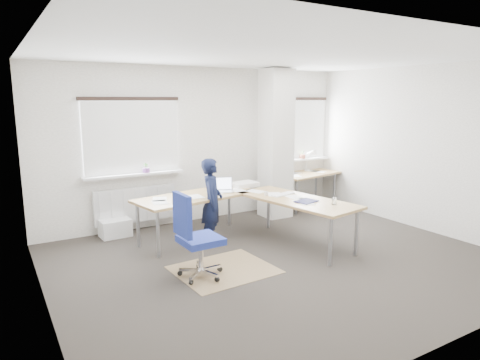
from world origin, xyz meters
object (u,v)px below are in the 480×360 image
desk_main (248,199)px  task_chair (198,254)px  desk_side (307,175)px  person (212,202)px

desk_main → task_chair: task_chair is taller
desk_main → desk_side: (2.19, 1.21, -0.01)m
desk_main → desk_side: 2.50m
task_chair → person: bearing=53.1°
desk_side → person: (-2.74, -1.05, -0.01)m
desk_side → task_chair: bearing=-158.9°
desk_main → desk_side: bearing=18.9°
desk_main → task_chair: 1.62m
desk_main → person: (-0.55, 0.16, -0.02)m
task_chair → desk_main: bearing=32.9°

